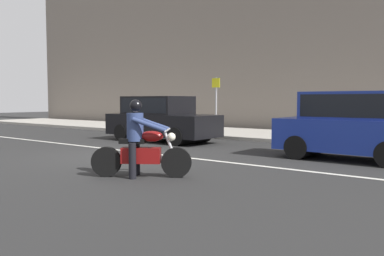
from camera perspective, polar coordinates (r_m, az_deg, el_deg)
ground_plane at (r=11.76m, az=-11.10°, el=-3.81°), size 80.00×80.00×0.00m
sidewalk_slab at (r=18.01m, az=8.44°, el=-0.86°), size 40.00×4.40×0.14m
lane_marking_stripe at (r=12.00m, az=-6.20°, el=-3.58°), size 18.00×0.14×0.01m
motorcycle_with_rider_denim_blue at (r=8.30m, az=-7.33°, el=-2.48°), size 1.78×1.27×1.59m
parked_sedan_black at (r=15.36m, az=-4.49°, el=1.37°), size 4.45×1.82×1.72m
parked_hatchback_cobalt_blue at (r=11.36m, az=21.43°, el=0.43°), size 3.65×1.76×1.80m
street_sign_post at (r=19.24m, az=3.43°, el=4.22°), size 0.44×0.08×2.50m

